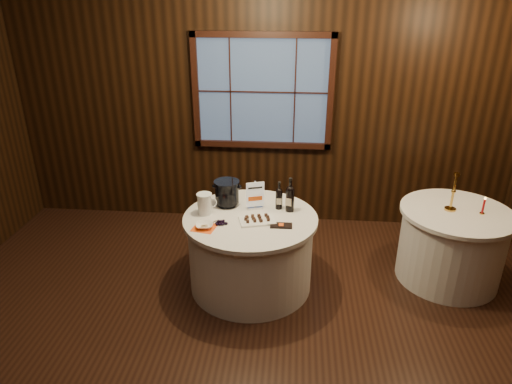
# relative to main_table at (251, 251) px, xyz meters

# --- Properties ---
(ground) EXTENTS (6.00, 6.00, 0.00)m
(ground) POSITION_rel_main_table_xyz_m (0.00, -1.00, -0.39)
(ground) COLOR black
(ground) RESTS_ON ground
(back_wall) EXTENTS (6.00, 0.10, 3.00)m
(back_wall) POSITION_rel_main_table_xyz_m (0.00, 1.48, 1.16)
(back_wall) COLOR black
(back_wall) RESTS_ON ground
(main_table) EXTENTS (1.28, 1.28, 0.77)m
(main_table) POSITION_rel_main_table_xyz_m (0.00, 0.00, 0.00)
(main_table) COLOR silver
(main_table) RESTS_ON ground
(side_table) EXTENTS (1.08, 1.08, 0.77)m
(side_table) POSITION_rel_main_table_xyz_m (2.00, 0.30, 0.00)
(side_table) COLOR silver
(side_table) RESTS_ON ground
(sign_stand) EXTENTS (0.17, 0.13, 0.29)m
(sign_stand) POSITION_rel_main_table_xyz_m (0.03, 0.18, 0.48)
(sign_stand) COLOR silver
(sign_stand) RESTS_ON main_table
(port_bottle_left) EXTENTS (0.07, 0.07, 0.28)m
(port_bottle_left) POSITION_rel_main_table_xyz_m (0.26, 0.20, 0.50)
(port_bottle_left) COLOR black
(port_bottle_left) RESTS_ON main_table
(port_bottle_right) EXTENTS (0.08, 0.09, 0.34)m
(port_bottle_right) POSITION_rel_main_table_xyz_m (0.37, 0.16, 0.53)
(port_bottle_right) COLOR black
(port_bottle_right) RESTS_ON main_table
(ice_bucket) EXTENTS (0.25, 0.25, 0.26)m
(ice_bucket) POSITION_rel_main_table_xyz_m (-0.26, 0.23, 0.52)
(ice_bucket) COLOR black
(ice_bucket) RESTS_ON main_table
(chocolate_plate) EXTENTS (0.37, 0.30, 0.05)m
(chocolate_plate) POSITION_rel_main_table_xyz_m (0.07, -0.09, 0.40)
(chocolate_plate) COLOR white
(chocolate_plate) RESTS_ON main_table
(chocolate_box) EXTENTS (0.20, 0.10, 0.02)m
(chocolate_box) POSITION_rel_main_table_xyz_m (0.30, -0.17, 0.39)
(chocolate_box) COLOR black
(chocolate_box) RESTS_ON main_table
(grape_bunch) EXTENTS (0.18, 0.08, 0.04)m
(grape_bunch) POSITION_rel_main_table_xyz_m (-0.25, -0.19, 0.40)
(grape_bunch) COLOR black
(grape_bunch) RESTS_ON main_table
(glass_pitcher) EXTENTS (0.19, 0.15, 0.21)m
(glass_pitcher) POSITION_rel_main_table_xyz_m (-0.44, 0.02, 0.49)
(glass_pitcher) COLOR white
(glass_pitcher) RESTS_ON main_table
(orange_napkin) EXTENTS (0.24, 0.24, 0.00)m
(orange_napkin) POSITION_rel_main_table_xyz_m (-0.39, -0.25, 0.38)
(orange_napkin) COLOR #FD5615
(orange_napkin) RESTS_ON main_table
(cracker_bowl) EXTENTS (0.18, 0.18, 0.04)m
(cracker_bowl) POSITION_rel_main_table_xyz_m (-0.39, -0.25, 0.41)
(cracker_bowl) COLOR white
(cracker_bowl) RESTS_ON orange_napkin
(brass_candlestick) EXTENTS (0.11, 0.11, 0.39)m
(brass_candlestick) POSITION_rel_main_table_xyz_m (1.93, 0.31, 0.52)
(brass_candlestick) COLOR gold
(brass_candlestick) RESTS_ON side_table
(red_candle) EXTENTS (0.05, 0.05, 0.17)m
(red_candle) POSITION_rel_main_table_xyz_m (2.21, 0.25, 0.45)
(red_candle) COLOR gold
(red_candle) RESTS_ON side_table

